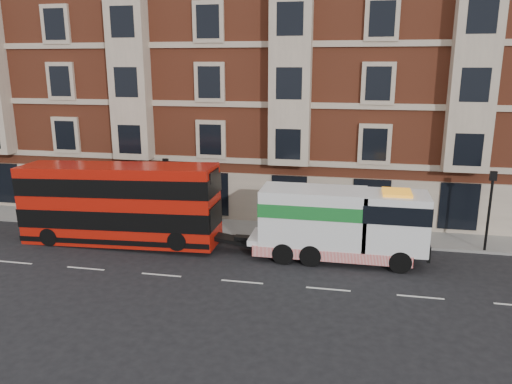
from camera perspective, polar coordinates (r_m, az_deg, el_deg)
ground at (r=23.70m, az=-1.60°, el=-10.23°), size 120.00×120.00×0.00m
sidewalk at (r=30.51m, az=1.55°, el=-4.32°), size 90.00×3.00×0.15m
victorian_terrace at (r=36.24m, az=4.55°, el=14.68°), size 45.00×12.00×20.40m
lamp_post_west at (r=30.14m, az=-10.16°, el=0.37°), size 0.35×0.15×4.35m
lamp_post_east at (r=29.01m, az=25.16°, el=-1.36°), size 0.35×0.15×4.35m
double_decker_bus at (r=28.76m, az=-15.40°, el=-1.20°), size 11.15×2.56×4.51m
tow_truck at (r=25.93m, az=9.31°, el=-3.53°), size 8.93×2.64×3.72m
pedestrian at (r=32.72m, az=-16.01°, el=-1.79°), size 0.77×0.77×1.81m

